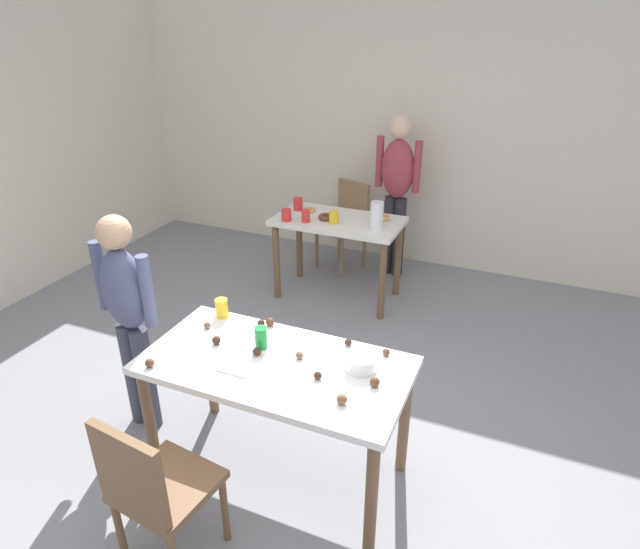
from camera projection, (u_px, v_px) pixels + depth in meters
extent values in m
plane|color=gray|center=(289.00, 471.00, 3.09)|extent=(6.40, 6.40, 0.00)
cube|color=beige|center=(432.00, 135.00, 5.16)|extent=(6.40, 0.10, 2.60)
cube|color=white|center=(275.00, 365.00, 2.77)|extent=(1.38, 0.70, 0.04)
cylinder|color=brown|center=(150.00, 424.00, 2.92)|extent=(0.06, 0.06, 0.71)
cylinder|color=brown|center=(371.00, 498.00, 2.48)|extent=(0.06, 0.06, 0.71)
cylinder|color=brown|center=(210.00, 366.00, 3.40)|extent=(0.06, 0.06, 0.71)
cylinder|color=brown|center=(404.00, 420.00, 2.95)|extent=(0.06, 0.06, 0.71)
cube|color=silver|center=(338.00, 221.00, 4.68)|extent=(1.10, 0.60, 0.04)
cylinder|color=brown|center=(276.00, 262.00, 4.82)|extent=(0.06, 0.06, 0.71)
cylinder|color=brown|center=(382.00, 281.00, 4.47)|extent=(0.06, 0.06, 0.71)
cylinder|color=brown|center=(299.00, 243.00, 5.22)|extent=(0.06, 0.06, 0.71)
cylinder|color=brown|center=(398.00, 259.00, 4.87)|extent=(0.06, 0.06, 0.71)
cube|color=brown|center=(168.00, 486.00, 2.45)|extent=(0.44, 0.44, 0.04)
cube|color=brown|center=(129.00, 475.00, 2.21)|extent=(0.38, 0.08, 0.42)
cylinder|color=brown|center=(172.00, 482.00, 2.76)|extent=(0.04, 0.04, 0.41)
cylinder|color=brown|center=(225.00, 509.00, 2.60)|extent=(0.04, 0.04, 0.41)
cylinder|color=brown|center=(120.00, 532.00, 2.49)|extent=(0.04, 0.04, 0.41)
cube|color=olive|center=(341.00, 228.00, 5.36)|extent=(0.52, 0.52, 0.04)
cube|color=olive|center=(353.00, 202.00, 5.37)|extent=(0.37, 0.18, 0.42)
cylinder|color=olive|center=(341.00, 259.00, 5.24)|extent=(0.04, 0.04, 0.41)
cylinder|color=olive|center=(317.00, 249.00, 5.46)|extent=(0.04, 0.04, 0.41)
cylinder|color=olive|center=(364.00, 249.00, 5.46)|extent=(0.04, 0.04, 0.41)
cylinder|color=olive|center=(339.00, 240.00, 5.67)|extent=(0.04, 0.04, 0.41)
cylinder|color=#383D4C|center=(134.00, 373.00, 3.33)|extent=(0.11, 0.11, 0.71)
cylinder|color=#383D4C|center=(146.00, 379.00, 3.28)|extent=(0.11, 0.11, 0.71)
ellipsoid|color=#4C5175|center=(124.00, 289.00, 3.04)|extent=(0.35, 0.24, 0.50)
sphere|color=tan|center=(114.00, 232.00, 2.89)|extent=(0.19, 0.19, 0.19)
cylinder|color=#4C5175|center=(101.00, 276.00, 3.12)|extent=(0.08, 0.08, 0.43)
cylinder|color=#4C5175|center=(147.00, 291.00, 2.94)|extent=(0.08, 0.08, 0.43)
cylinder|color=#28282D|center=(399.00, 237.00, 5.24)|extent=(0.11, 0.11, 0.78)
cylinder|color=#28282D|center=(388.00, 235.00, 5.29)|extent=(0.11, 0.11, 0.78)
ellipsoid|color=#9E3842|center=(398.00, 169.00, 4.97)|extent=(0.35, 0.25, 0.56)
sphere|color=beige|center=(401.00, 127.00, 4.80)|extent=(0.21, 0.21, 0.21)
cylinder|color=#9E3842|center=(417.00, 167.00, 4.86)|extent=(0.08, 0.08, 0.47)
cylinder|color=#9E3842|center=(380.00, 162.00, 5.04)|extent=(0.08, 0.08, 0.47)
cylinder|color=white|center=(361.00, 362.00, 2.70)|extent=(0.16, 0.16, 0.08)
cylinder|color=#198438|center=(261.00, 338.00, 2.86)|extent=(0.07, 0.07, 0.12)
cube|color=silver|center=(231.00, 374.00, 2.67)|extent=(0.17, 0.02, 0.01)
cylinder|color=yellow|center=(222.00, 308.00, 3.16)|extent=(0.07, 0.07, 0.11)
sphere|color=brown|center=(342.00, 399.00, 2.46)|extent=(0.05, 0.05, 0.05)
sphere|color=#3D2319|center=(216.00, 340.00, 2.91)|extent=(0.05, 0.05, 0.05)
sphere|color=#3D2319|center=(318.00, 375.00, 2.63)|extent=(0.04, 0.04, 0.04)
sphere|color=#3D2319|center=(348.00, 342.00, 2.90)|extent=(0.04, 0.04, 0.04)
sphere|color=brown|center=(300.00, 355.00, 2.78)|extent=(0.04, 0.04, 0.04)
sphere|color=brown|center=(207.00, 325.00, 3.05)|extent=(0.04, 0.04, 0.04)
sphere|color=brown|center=(375.00, 381.00, 2.58)|extent=(0.05, 0.05, 0.05)
sphere|color=brown|center=(150.00, 363.00, 2.72)|extent=(0.05, 0.05, 0.05)
sphere|color=#3D2319|center=(261.00, 323.00, 3.07)|extent=(0.04, 0.04, 0.04)
sphere|color=brown|center=(270.00, 322.00, 3.08)|extent=(0.05, 0.05, 0.05)
sphere|color=#3D2319|center=(257.00, 351.00, 2.81)|extent=(0.04, 0.04, 0.04)
sphere|color=brown|center=(386.00, 352.00, 2.81)|extent=(0.04, 0.04, 0.04)
cylinder|color=white|center=(377.00, 216.00, 4.40)|extent=(0.11, 0.11, 0.23)
cylinder|color=red|center=(298.00, 204.00, 4.86)|extent=(0.08, 0.08, 0.11)
cylinder|color=red|center=(286.00, 215.00, 4.61)|extent=(0.09, 0.09, 0.10)
cylinder|color=yellow|center=(334.00, 217.00, 4.56)|extent=(0.08, 0.08, 0.10)
cylinder|color=red|center=(306.00, 216.00, 4.58)|extent=(0.07, 0.07, 0.11)
torus|color=gold|center=(383.00, 217.00, 4.65)|extent=(0.13, 0.13, 0.04)
torus|color=gold|center=(310.00, 210.00, 4.83)|extent=(0.11, 0.11, 0.03)
torus|color=brown|center=(326.00, 217.00, 4.66)|extent=(0.14, 0.14, 0.04)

